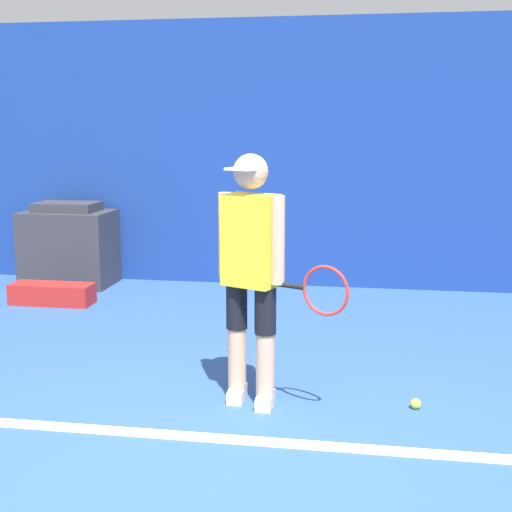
% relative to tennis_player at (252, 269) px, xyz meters
% --- Properties ---
extents(ground_plane, '(24.00, 24.00, 0.00)m').
position_rel_tennis_player_xyz_m(ground_plane, '(0.02, -1.07, -0.90)').
color(ground_plane, '#2D5193').
extents(back_wall, '(24.00, 0.10, 2.93)m').
position_rel_tennis_player_xyz_m(back_wall, '(0.02, 3.55, 0.57)').
color(back_wall, navy).
rests_on(back_wall, ground_plane).
extents(court_baseline, '(21.60, 0.10, 0.01)m').
position_rel_tennis_player_xyz_m(court_baseline, '(0.02, -0.57, -0.89)').
color(court_baseline, white).
rests_on(court_baseline, ground_plane).
extents(tennis_player, '(0.86, 0.45, 1.62)m').
position_rel_tennis_player_xyz_m(tennis_player, '(0.00, 0.00, 0.00)').
color(tennis_player, tan).
rests_on(tennis_player, ground_plane).
extents(tennis_ball, '(0.07, 0.07, 0.07)m').
position_rel_tennis_player_xyz_m(tennis_ball, '(1.05, 0.08, -0.87)').
color(tennis_ball, '#D1E533').
rests_on(tennis_ball, ground_plane).
extents(covered_chair, '(0.98, 0.64, 0.94)m').
position_rel_tennis_player_xyz_m(covered_chair, '(-2.65, 3.13, -0.45)').
color(covered_chair, '#333338').
rests_on(covered_chair, ground_plane).
extents(equipment_bag, '(0.83, 0.30, 0.21)m').
position_rel_tennis_player_xyz_m(equipment_bag, '(-2.45, 2.25, -0.79)').
color(equipment_bag, '#B2231E').
rests_on(equipment_bag, ground_plane).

